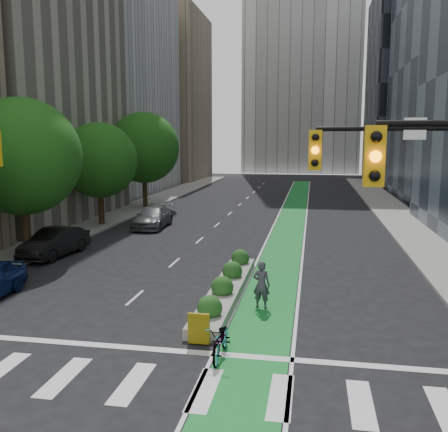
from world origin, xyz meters
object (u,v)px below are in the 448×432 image
at_px(median_planter, 227,287).
at_px(cyclist, 261,285).
at_px(parked_car_left_mid, 55,242).
at_px(bicycle, 221,340).
at_px(parked_car_left_far, 153,217).

xyz_separation_m(median_planter, cyclist, (1.60, -1.37, 0.57)).
bearing_deg(parked_car_left_mid, bicycle, -38.79).
bearing_deg(median_planter, bicycle, -81.83).
relative_size(parked_car_left_mid, parked_car_left_far, 0.92).
distance_m(bicycle, cyclist, 4.71).
relative_size(cyclist, parked_car_left_mid, 0.39).
bearing_deg(median_planter, cyclist, -40.45).
distance_m(cyclist, parked_car_left_far, 19.14).
xyz_separation_m(median_planter, parked_car_left_mid, (-10.70, 5.22, 0.42)).
bearing_deg(cyclist, parked_car_left_far, -48.43).
bearing_deg(bicycle, median_planter, 98.66).
distance_m(median_planter, parked_car_left_mid, 11.91).
bearing_deg(parked_car_left_far, median_planter, -63.30).
height_order(bicycle, parked_car_left_far, parked_car_left_far).
height_order(median_planter, parked_car_left_mid, parked_car_left_mid).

